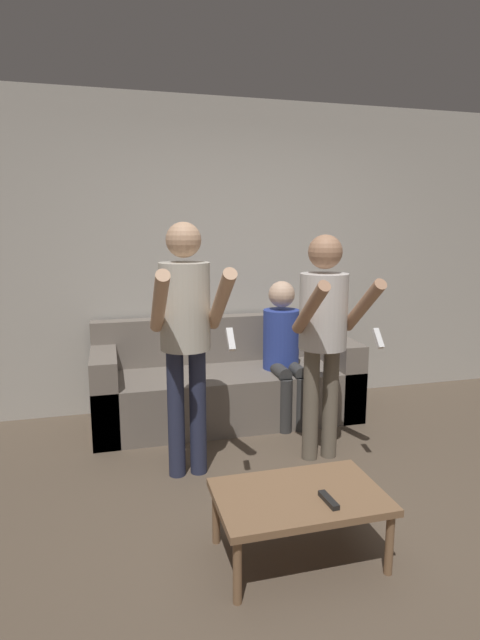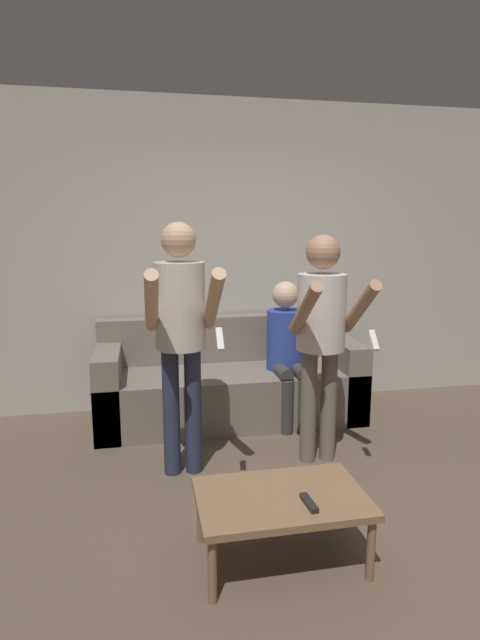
{
  "view_description": "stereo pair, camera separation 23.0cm",
  "coord_description": "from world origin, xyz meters",
  "px_view_note": "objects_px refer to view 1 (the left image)",
  "views": [
    {
      "loc": [
        -1.11,
        -2.16,
        1.62
      ],
      "look_at": [
        -0.19,
        1.33,
        0.94
      ],
      "focal_mm": 28.0,
      "sensor_mm": 36.0,
      "label": 1
    },
    {
      "loc": [
        -0.89,
        -2.21,
        1.62
      ],
      "look_at": [
        -0.19,
        1.33,
        0.94
      ],
      "focal_mm": 28.0,
      "sensor_mm": 36.0,
      "label": 2
    }
  ],
  "objects_px": {
    "couch": "(226,385)",
    "person_standing_left": "(186,323)",
    "coffee_table": "(299,500)",
    "person_standing_right": "(324,324)",
    "person_seated": "(283,345)",
    "remote_on_table": "(329,500)"
  },
  "relations": [
    {
      "from": "remote_on_table",
      "to": "person_seated",
      "type": "bearing_deg",
      "value": 76.89
    },
    {
      "from": "person_standing_left",
      "to": "remote_on_table",
      "type": "bearing_deg",
      "value": -65.44
    },
    {
      "from": "coffee_table",
      "to": "couch",
      "type": "bearing_deg",
      "value": 87.7
    },
    {
      "from": "couch",
      "to": "person_standing_right",
      "type": "bearing_deg",
      "value": -62.72
    },
    {
      "from": "person_seated",
      "to": "remote_on_table",
      "type": "relative_size",
      "value": 7.74
    },
    {
      "from": "person_standing_right",
      "to": "coffee_table",
      "type": "height_order",
      "value": "person_standing_right"
    },
    {
      "from": "coffee_table",
      "to": "remote_on_table",
      "type": "bearing_deg",
      "value": -47.8
    },
    {
      "from": "person_standing_right",
      "to": "person_seated",
      "type": "relative_size",
      "value": 1.33
    },
    {
      "from": "couch",
      "to": "person_standing_left",
      "type": "height_order",
      "value": "person_standing_left"
    },
    {
      "from": "person_seated",
      "to": "remote_on_table",
      "type": "distance_m",
      "value": 1.92
    },
    {
      "from": "couch",
      "to": "coffee_table",
      "type": "distance_m",
      "value": 1.89
    },
    {
      "from": "person_standing_right",
      "to": "person_seated",
      "type": "bearing_deg",
      "value": 91.09
    },
    {
      "from": "person_standing_left",
      "to": "coffee_table",
      "type": "height_order",
      "value": "person_standing_left"
    },
    {
      "from": "couch",
      "to": "coffee_table",
      "type": "height_order",
      "value": "couch"
    },
    {
      "from": "person_standing_right",
      "to": "coffee_table",
      "type": "distance_m",
      "value": 1.3
    },
    {
      "from": "person_standing_left",
      "to": "person_seated",
      "type": "xyz_separation_m",
      "value": [
        0.93,
        0.76,
        -0.37
      ]
    },
    {
      "from": "couch",
      "to": "person_standing_left",
      "type": "distance_m",
      "value": 1.26
    },
    {
      "from": "person_standing_left",
      "to": "remote_on_table",
      "type": "xyz_separation_m",
      "value": [
        0.5,
        -1.08,
        -0.67
      ]
    },
    {
      "from": "remote_on_table",
      "to": "person_standing_left",
      "type": "bearing_deg",
      "value": 114.56
    },
    {
      "from": "person_standing_left",
      "to": "remote_on_table",
      "type": "distance_m",
      "value": 1.37
    },
    {
      "from": "couch",
      "to": "person_seated",
      "type": "height_order",
      "value": "person_seated"
    },
    {
      "from": "coffee_table",
      "to": "person_standing_right",
      "type": "bearing_deg",
      "value": 60.79
    }
  ]
}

